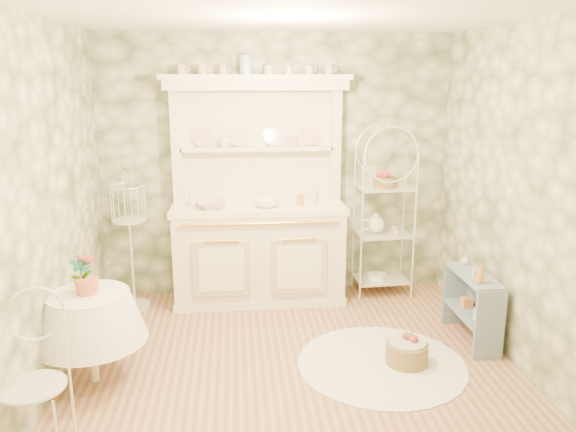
{
  "coord_description": "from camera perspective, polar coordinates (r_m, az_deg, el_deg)",
  "views": [
    {
      "loc": [
        -0.43,
        -3.98,
        2.27
      ],
      "look_at": [
        0.0,
        0.5,
        1.15
      ],
      "focal_mm": 35.0,
      "sensor_mm": 36.0,
      "label": 1
    }
  ],
  "objects": [
    {
      "name": "floor",
      "position": [
        4.6,
        0.62,
        -15.59
      ],
      "size": [
        3.6,
        3.6,
        0.0
      ],
      "primitive_type": "plane",
      "color": "tan",
      "rests_on": "ground"
    },
    {
      "name": "ceiling",
      "position": [
        4.02,
        0.73,
        20.11
      ],
      "size": [
        3.6,
        3.6,
        0.0
      ],
      "primitive_type": "plane",
      "color": "white",
      "rests_on": "floor"
    },
    {
      "name": "wall_left",
      "position": [
        4.31,
        -23.89,
        0.42
      ],
      "size": [
        3.6,
        3.6,
        0.0
      ],
      "primitive_type": "plane",
      "color": "beige",
      "rests_on": "floor"
    },
    {
      "name": "wall_right",
      "position": [
        4.65,
        23.29,
        1.42
      ],
      "size": [
        3.6,
        3.6,
        0.0
      ],
      "primitive_type": "plane",
      "color": "beige",
      "rests_on": "floor"
    },
    {
      "name": "wall_back",
      "position": [
        5.87,
        -1.23,
        4.97
      ],
      "size": [
        3.6,
        3.6,
        0.0
      ],
      "primitive_type": "plane",
      "color": "beige",
      "rests_on": "floor"
    },
    {
      "name": "wall_front",
      "position": [
        2.4,
        5.34,
        -8.64
      ],
      "size": [
        3.6,
        3.6,
        0.0
      ],
      "primitive_type": "plane",
      "color": "beige",
      "rests_on": "floor"
    },
    {
      "name": "kitchen_dresser",
      "position": [
        5.62,
        -3.04,
        2.42
      ],
      "size": [
        1.87,
        0.61,
        2.29
      ],
      "primitive_type": "cube",
      "color": "white",
      "rests_on": "floor"
    },
    {
      "name": "bakers_rack",
      "position": [
        5.95,
        9.71,
        0.48
      ],
      "size": [
        0.58,
        0.43,
        1.8
      ],
      "primitive_type": "cube",
      "rotation": [
        0.0,
        0.0,
        0.06
      ],
      "color": "white",
      "rests_on": "floor"
    },
    {
      "name": "side_shelf",
      "position": [
        5.22,
        18.19,
        -8.75
      ],
      "size": [
        0.28,
        0.74,
        0.63
      ],
      "primitive_type": "cube",
      "rotation": [
        0.0,
        0.0,
        0.0
      ],
      "color": "#7587A2",
      "rests_on": "floor"
    },
    {
      "name": "round_table",
      "position": [
        4.56,
        -19.33,
        -11.38
      ],
      "size": [
        0.86,
        0.86,
        0.75
      ],
      "primitive_type": "cylinder",
      "rotation": [
        0.0,
        0.0,
        0.3
      ],
      "color": "white",
      "rests_on": "floor"
    },
    {
      "name": "cafe_chair",
      "position": [
        3.84,
        -24.61,
        -14.93
      ],
      "size": [
        0.58,
        0.58,
        0.99
      ],
      "primitive_type": "cube",
      "rotation": [
        0.0,
        0.0,
        0.35
      ],
      "color": "white",
      "rests_on": "floor"
    },
    {
      "name": "birdcage_stand",
      "position": [
        5.72,
        -15.72,
        -2.09
      ],
      "size": [
        0.38,
        0.38,
        1.47
      ],
      "primitive_type": "cube",
      "rotation": [
        0.0,
        0.0,
        0.09
      ],
      "color": "white",
      "rests_on": "floor"
    },
    {
      "name": "floor_basket",
      "position": [
        4.76,
        11.98,
        -13.21
      ],
      "size": [
        0.42,
        0.42,
        0.24
      ],
      "primitive_type": "cylinder",
      "rotation": [
        0.0,
        0.0,
        -0.14
      ],
      "color": "olive",
      "rests_on": "floor"
    },
    {
      "name": "lace_rug",
      "position": [
        4.77,
        9.46,
        -14.56
      ],
      "size": [
        1.75,
        1.75,
        0.01
      ],
      "primitive_type": "cylinder",
      "rotation": [
        0.0,
        0.0,
        -0.35
      ],
      "color": "white",
      "rests_on": "floor"
    },
    {
      "name": "bowl_floral",
      "position": [
        5.58,
        -7.78,
        0.88
      ],
      "size": [
        0.3,
        0.3,
        0.07
      ],
      "primitive_type": "imported",
      "rotation": [
        0.0,
        0.0,
        0.06
      ],
      "color": "white",
      "rests_on": "kitchen_dresser"
    },
    {
      "name": "bowl_white",
      "position": [
        5.58,
        -2.16,
        1.0
      ],
      "size": [
        0.33,
        0.33,
        0.08
      ],
      "primitive_type": "imported",
      "rotation": [
        0.0,
        0.0,
        0.38
      ],
      "color": "white",
      "rests_on": "kitchen_dresser"
    },
    {
      "name": "cup_left",
      "position": [
        5.7,
        -6.4,
        7.25
      ],
      "size": [
        0.14,
        0.14,
        0.1
      ],
      "primitive_type": "imported",
      "rotation": [
        0.0,
        0.0,
        -0.08
      ],
      "color": "white",
      "rests_on": "kitchen_dresser"
    },
    {
      "name": "cup_right",
      "position": [
        5.73,
        0.51,
        7.37
      ],
      "size": [
        0.12,
        0.12,
        0.1
      ],
      "primitive_type": "imported",
      "rotation": [
        0.0,
        0.0,
        0.08
      ],
      "color": "white",
      "rests_on": "kitchen_dresser"
    },
    {
      "name": "potted_geranium",
      "position": [
        4.4,
        -20.23,
        -5.76
      ],
      "size": [
        0.18,
        0.15,
        0.29
      ],
      "primitive_type": "imported",
      "rotation": [
        0.0,
        0.0,
        0.34
      ],
      "color": "#3F7238",
      "rests_on": "round_table"
    },
    {
      "name": "bottle_amber",
      "position": [
        4.9,
        18.93,
        -5.72
      ],
      "size": [
        0.08,
        0.08,
        0.16
      ],
      "primitive_type": "imported",
      "rotation": [
        0.0,
        0.0,
        0.21
      ],
      "color": "#CE7E38",
      "rests_on": "side_shelf"
    },
    {
      "name": "bottle_blue",
      "position": [
        5.05,
        18.51,
        -5.43
      ],
      "size": [
        0.05,
        0.05,
        0.1
      ],
      "primitive_type": "imported",
      "rotation": [
        0.0,
        0.0,
        0.02
      ],
      "color": "#AAC5D8",
      "rests_on": "side_shelf"
    },
    {
      "name": "bottle_glass",
      "position": [
        5.35,
        17.55,
        -4.36
      ],
      "size": [
        0.07,
        0.07,
        0.09
      ],
      "primitive_type": "imported",
      "rotation": [
        0.0,
        0.0,
        0.06
      ],
      "color": "silver",
      "rests_on": "side_shelf"
    }
  ]
}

